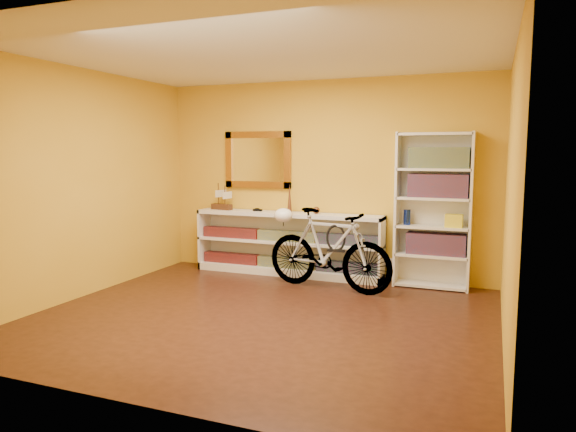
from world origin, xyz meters
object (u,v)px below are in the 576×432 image
at_px(bookcase, 433,211).
at_px(bicycle, 328,249).
at_px(console_unit, 287,244).
at_px(helmet, 283,215).

distance_m(bookcase, bicycle, 1.36).
xyz_separation_m(console_unit, bicycle, (0.74, -0.55, 0.07)).
distance_m(console_unit, bookcase, 1.96).
xyz_separation_m(console_unit, bookcase, (1.89, 0.03, 0.52)).
bearing_deg(helmet, console_unit, 104.87).
bearing_deg(helmet, bookcase, 14.45).
bearing_deg(bookcase, console_unit, -179.24).
distance_m(console_unit, helmet, 0.63).
height_order(console_unit, helmet, helmet).
relative_size(bookcase, helmet, 7.96).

